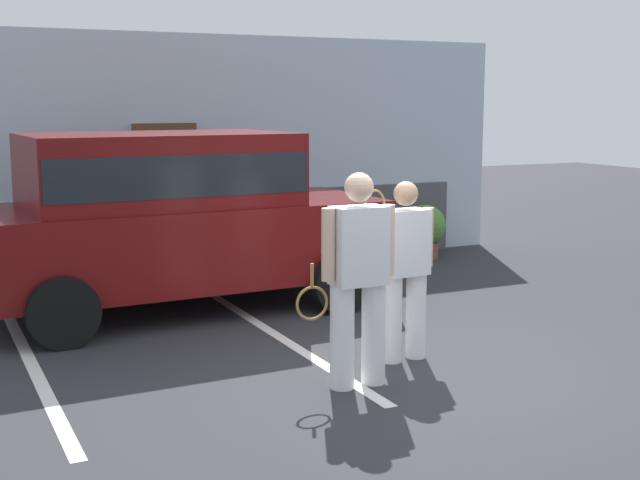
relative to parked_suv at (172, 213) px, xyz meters
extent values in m
plane|color=#2D2D33|center=(1.25, -3.15, -1.15)|extent=(40.00, 40.00, 0.00)
cube|color=silver|center=(-1.77, -1.65, -1.14)|extent=(0.12, 4.40, 0.01)
cube|color=silver|center=(0.66, -1.65, -1.14)|extent=(0.12, 4.40, 0.01)
cube|color=silver|center=(1.25, 2.45, 0.52)|extent=(9.45, 0.30, 3.34)
cube|color=#4C4C51|center=(1.25, 2.25, -0.60)|extent=(7.93, 0.10, 1.10)
cube|color=brown|center=(0.56, 2.23, -0.10)|extent=(0.90, 0.06, 2.10)
cube|color=#590C0C|center=(0.11, 0.00, -0.35)|extent=(4.66, 2.06, 0.90)
cube|color=#590C0C|center=(-0.14, -0.01, 0.50)|extent=(2.96, 1.86, 0.80)
cube|color=black|center=(-0.14, -0.01, 0.48)|extent=(2.90, 1.88, 0.44)
cylinder|color=black|center=(1.62, 1.01, -0.79)|extent=(0.73, 0.29, 0.72)
cylinder|color=black|center=(1.69, -0.89, -0.79)|extent=(0.73, 0.29, 0.72)
cylinder|color=black|center=(-1.48, 0.90, -0.79)|extent=(0.73, 0.29, 0.72)
cylinder|color=black|center=(-1.41, -1.00, -0.79)|extent=(0.73, 0.29, 0.72)
cylinder|color=white|center=(0.82, -3.26, -0.70)|extent=(0.21, 0.21, 0.88)
cylinder|color=white|center=(0.52, -3.26, -0.70)|extent=(0.21, 0.21, 0.88)
cube|color=silver|center=(0.67, -3.26, 0.07)|extent=(0.45, 0.28, 0.66)
sphere|color=beige|center=(0.67, -3.26, 0.56)|extent=(0.24, 0.24, 0.24)
cylinder|color=beige|center=(0.95, -3.26, 0.10)|extent=(0.11, 0.11, 0.60)
cylinder|color=beige|center=(0.38, -3.26, 0.10)|extent=(0.11, 0.11, 0.60)
torus|color=olive|center=(0.26, -3.21, -0.39)|extent=(0.37, 0.02, 0.37)
cylinder|color=olive|center=(0.26, -3.21, -0.16)|extent=(0.03, 0.03, 0.20)
cylinder|color=white|center=(1.54, -2.77, -0.74)|extent=(0.19, 0.19, 0.81)
cylinder|color=white|center=(1.27, -2.79, -0.74)|extent=(0.19, 0.19, 0.81)
cube|color=silver|center=(1.41, -2.78, -0.03)|extent=(0.44, 0.29, 0.61)
sphere|color=tan|center=(1.41, -2.78, 0.42)|extent=(0.23, 0.23, 0.23)
cylinder|color=tan|center=(1.67, -2.76, 0.00)|extent=(0.10, 0.10, 0.55)
cylinder|color=tan|center=(1.15, -2.80, 0.00)|extent=(0.10, 0.10, 0.55)
torus|color=olive|center=(1.10, -2.76, 0.33)|extent=(0.28, 0.13, 0.29)
cylinder|color=olive|center=(1.10, -2.76, 0.09)|extent=(0.03, 0.03, 0.20)
cylinder|color=brown|center=(4.43, 1.60, -1.02)|extent=(0.41, 0.41, 0.25)
sphere|color=#4C8C38|center=(4.43, 1.60, -0.63)|extent=(0.63, 0.63, 0.63)
camera|label=1|loc=(-2.67, -9.47, 1.26)|focal=48.23mm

